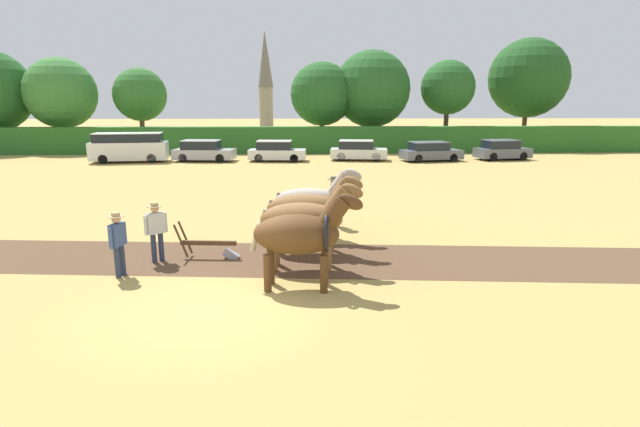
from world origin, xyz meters
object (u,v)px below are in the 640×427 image
farmer_onlooker_left (118,240)px  draft_horse_lead_left (301,234)px  draft_horse_trail_right (313,200)px  parked_car_left (203,151)px  plow (213,247)px  tree_center (322,94)px  parked_car_center_left (276,151)px  parked_car_right (502,150)px  church_spire (266,80)px  parked_car_center_right (430,152)px  draft_horse_lead_right (306,219)px  tree_center_left (140,95)px  parked_van (129,147)px  parked_car_center (358,151)px  draft_horse_trail_left (310,208)px  tree_left (61,93)px  tree_center_right (372,89)px  farmer_beside_team (334,197)px  farmer_at_plow (156,228)px  tree_far_right (528,78)px  tree_right (448,88)px

farmer_onlooker_left → draft_horse_lead_left: bearing=2.0°
draft_horse_trail_right → parked_car_left: draft_horse_trail_right is taller
draft_horse_trail_right → plow: 3.60m
tree_center → plow: bearing=-98.0°
parked_car_center_left → parked_car_right: (17.11, 0.18, 0.00)m
church_spire → draft_horse_lead_left: size_ratio=5.17×
church_spire → parked_car_center_right: 39.91m
draft_horse_lead_right → tree_center_left: bearing=118.0°
parked_van → parked_car_left: bearing=-3.3°
parked_car_center → draft_horse_trail_left: bearing=-92.1°
draft_horse_lead_right → tree_left: bearing=127.4°
tree_center_left → parked_car_right: 31.45m
parked_car_center_left → parked_car_center: (6.12, 0.27, 0.00)m
tree_center_right → parked_van: size_ratio=1.62×
church_spire → parked_car_left: size_ratio=3.05×
church_spire → tree_left: bearing=-120.6°
tree_center_right → parked_car_center_right: (3.00, -10.22, -4.77)m
tree_center → farmer_beside_team: tree_center is taller
draft_horse_trail_right → farmer_beside_team: bearing=70.2°
farmer_at_plow → plow: bearing=60.2°
tree_left → farmer_beside_team: bearing=-52.4°
tree_center_right → parked_car_left: bearing=-145.3°
farmer_onlooker_left → parked_van: size_ratio=0.30×
tree_left → church_spire: (16.26, 27.50, 2.31)m
tree_far_right → parked_car_center: bearing=-148.4°
draft_horse_trail_right → draft_horse_trail_left: bearing=-90.4°
tree_left → parked_car_right: (36.30, -8.55, -4.32)m
draft_horse_trail_right → farmer_onlooker_left: draft_horse_trail_right is taller
tree_far_right → parked_car_center_right: size_ratio=2.17×
tree_right → farmer_onlooker_left: (-18.37, -34.41, -4.61)m
tree_center_left → tree_far_right: 36.29m
farmer_onlooker_left → parked_car_center: (9.05, 25.22, -0.24)m
tree_center → draft_horse_lead_right: tree_center is taller
tree_left → draft_horse_trail_right: size_ratio=2.76×
parked_car_center → draft_horse_trail_right: bearing=-92.4°
church_spire → farmer_beside_team: church_spire is taller
parked_car_center_left → tree_left: bearing=159.8°
farmer_at_plow → parked_car_center_right: farmer_at_plow is taller
church_spire → parked_car_center: size_ratio=3.19×
tree_right → parked_car_center_right: tree_right is taller
tree_center_left → tree_left: bearing=-172.6°
tree_right → draft_horse_lead_left: bearing=-111.2°
tree_center_left → farmer_onlooker_left: tree_center_left is taller
draft_horse_lead_left → farmer_beside_team: size_ratio=1.52×
parked_van → draft_horse_trail_left: bearing=-67.9°
farmer_at_plow → parked_car_right: (19.42, 23.97, -0.25)m
church_spire → parked_car_center_left: bearing=-85.4°
tree_center_right → farmer_beside_team: bearing=-100.7°
tree_center_right → draft_horse_trail_right: tree_center_right is taller
draft_horse_lead_left → parked_car_right: 30.38m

